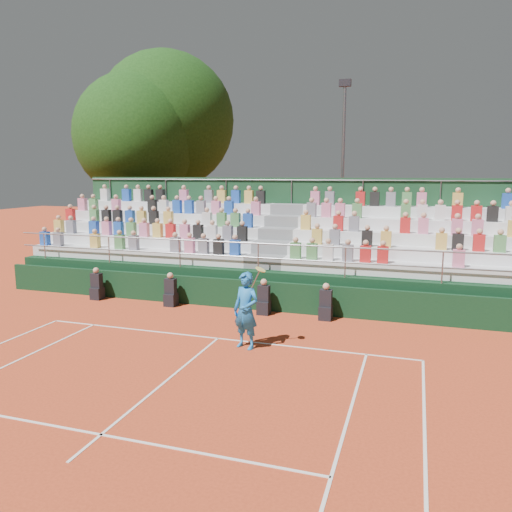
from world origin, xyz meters
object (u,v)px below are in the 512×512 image
(tree_west, at_px, (138,136))
(tree_east, at_px, (166,121))
(floodlight_mast, at_px, (343,159))
(tennis_player, at_px, (246,310))

(tree_west, distance_m, tree_east, 2.25)
(tree_east, relative_size, floodlight_mast, 1.25)
(tennis_player, distance_m, tree_east, 19.04)
(tree_east, distance_m, floodlight_mast, 10.65)
(tree_east, xyz_separation_m, floodlight_mast, (10.40, -0.51, -2.24))
(tree_east, bearing_deg, tennis_player, -55.92)
(tree_west, bearing_deg, tennis_player, -50.15)
(tennis_player, distance_m, floodlight_mast, 14.94)
(tree_west, bearing_deg, tree_east, 67.90)
(tree_west, relative_size, floodlight_mast, 1.09)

